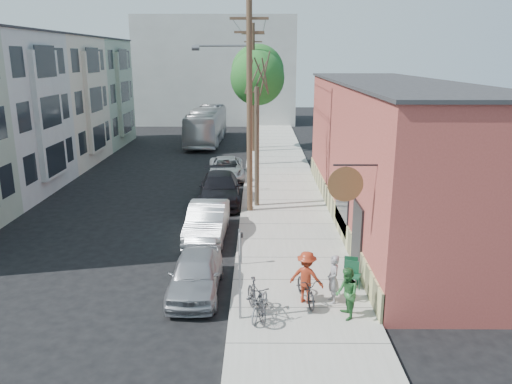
{
  "coord_description": "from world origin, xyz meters",
  "views": [
    {
      "loc": [
        2.89,
        -17.98,
        7.7
      ],
      "look_at": [
        2.77,
        4.65,
        1.5
      ],
      "focal_mm": 35.0,
      "sensor_mm": 36.0,
      "label": 1
    }
  ],
  "objects_px": {
    "tree_leafy_mid": "(257,78)",
    "patron_green": "(347,294)",
    "tree_bare": "(257,148)",
    "parked_bike_a": "(256,299)",
    "parking_meter_near": "(241,243)",
    "utility_pole_near": "(248,105)",
    "parking_meter_far": "(247,176)",
    "car_2": "(220,188)",
    "parked_bike_b": "(260,303)",
    "patron_grey": "(333,279)",
    "patio_chair_b": "(352,271)",
    "car_1": "(207,221)",
    "sign_post": "(240,266)",
    "tree_leafy_far": "(258,71)",
    "car_0": "(196,274)",
    "car_3": "(226,168)",
    "cyclist": "(306,277)",
    "bus": "(207,125)",
    "patio_chair_a": "(353,276)"
  },
  "relations": [
    {
      "from": "tree_bare",
      "to": "car_2",
      "type": "xyz_separation_m",
      "value": [
        -2.0,
        1.02,
        -2.41
      ]
    },
    {
      "from": "parking_meter_far",
      "to": "car_2",
      "type": "bearing_deg",
      "value": -125.53
    },
    {
      "from": "parking_meter_far",
      "to": "cyclist",
      "type": "xyz_separation_m",
      "value": [
        2.15,
        -13.66,
        0.01
      ]
    },
    {
      "from": "patio_chair_a",
      "to": "car_0",
      "type": "distance_m",
      "value": 5.26
    },
    {
      "from": "sign_post",
      "to": "car_1",
      "type": "relative_size",
      "value": 0.61
    },
    {
      "from": "utility_pole_near",
      "to": "patron_grey",
      "type": "distance_m",
      "value": 11.09
    },
    {
      "from": "tree_leafy_mid",
      "to": "patron_green",
      "type": "xyz_separation_m",
      "value": [
        2.7,
        -21.94,
        -5.26
      ]
    },
    {
      "from": "utility_pole_near",
      "to": "sign_post",
      "type": "bearing_deg",
      "value": -90.21
    },
    {
      "from": "car_1",
      "to": "patron_green",
      "type": "bearing_deg",
      "value": -54.71
    },
    {
      "from": "patron_green",
      "to": "parked_bike_a",
      "type": "bearing_deg",
      "value": -98.28
    },
    {
      "from": "tree_bare",
      "to": "patron_green",
      "type": "xyz_separation_m",
      "value": [
        2.7,
        -11.61,
        -2.25
      ]
    },
    {
      "from": "tree_leafy_far",
      "to": "patron_green",
      "type": "distance_m",
      "value": 29.35
    },
    {
      "from": "car_0",
      "to": "patio_chair_a",
      "type": "bearing_deg",
      "value": 1.08
    },
    {
      "from": "car_3",
      "to": "parking_meter_far",
      "type": "bearing_deg",
      "value": -72.44
    },
    {
      "from": "sign_post",
      "to": "tree_leafy_mid",
      "type": "bearing_deg",
      "value": 88.83
    },
    {
      "from": "utility_pole_near",
      "to": "parking_meter_far",
      "type": "bearing_deg",
      "value": 92.05
    },
    {
      "from": "patron_green",
      "to": "parking_meter_near",
      "type": "bearing_deg",
      "value": -146.72
    },
    {
      "from": "patron_grey",
      "to": "car_2",
      "type": "height_order",
      "value": "patron_grey"
    },
    {
      "from": "patio_chair_b",
      "to": "car_0",
      "type": "xyz_separation_m",
      "value": [
        -5.28,
        -0.48,
        0.11
      ]
    },
    {
      "from": "parked_bike_a",
      "to": "car_2",
      "type": "height_order",
      "value": "car_2"
    },
    {
      "from": "patio_chair_b",
      "to": "car_1",
      "type": "bearing_deg",
      "value": 153.11
    },
    {
      "from": "tree_leafy_far",
      "to": "parking_meter_near",
      "type": "bearing_deg",
      "value": -91.27
    },
    {
      "from": "utility_pole_near",
      "to": "car_0",
      "type": "relative_size",
      "value": 2.45
    },
    {
      "from": "tree_bare",
      "to": "car_3",
      "type": "relative_size",
      "value": 1.27
    },
    {
      "from": "parked_bike_a",
      "to": "cyclist",
      "type": "bearing_deg",
      "value": 12.99
    },
    {
      "from": "utility_pole_near",
      "to": "tree_bare",
      "type": "relative_size",
      "value": 1.65
    },
    {
      "from": "patio_chair_a",
      "to": "sign_post",
      "type": "bearing_deg",
      "value": -130.72
    },
    {
      "from": "tree_bare",
      "to": "car_0",
      "type": "height_order",
      "value": "tree_bare"
    },
    {
      "from": "patio_chair_a",
      "to": "parked_bike_b",
      "type": "distance_m",
      "value": 3.66
    },
    {
      "from": "sign_post",
      "to": "patio_chair_a",
      "type": "distance_m",
      "value": 4.41
    },
    {
      "from": "sign_post",
      "to": "tree_leafy_far",
      "type": "distance_m",
      "value": 29.12
    },
    {
      "from": "tree_leafy_far",
      "to": "car_2",
      "type": "bearing_deg",
      "value": -97.09
    },
    {
      "from": "tree_bare",
      "to": "car_0",
      "type": "relative_size",
      "value": 1.49
    },
    {
      "from": "patio_chair_b",
      "to": "parking_meter_far",
      "type": "bearing_deg",
      "value": 121.92
    },
    {
      "from": "tree_leafy_far",
      "to": "car_3",
      "type": "relative_size",
      "value": 1.78
    },
    {
      "from": "parking_meter_far",
      "to": "parked_bike_a",
      "type": "bearing_deg",
      "value": -87.72
    },
    {
      "from": "tree_leafy_mid",
      "to": "patron_grey",
      "type": "bearing_deg",
      "value": -83.35
    },
    {
      "from": "patron_green",
      "to": "tree_bare",
      "type": "bearing_deg",
      "value": -173.05
    },
    {
      "from": "patio_chair_a",
      "to": "car_3",
      "type": "height_order",
      "value": "car_3"
    },
    {
      "from": "tree_bare",
      "to": "parked_bike_a",
      "type": "relative_size",
      "value": 3.29
    },
    {
      "from": "parking_meter_far",
      "to": "patron_grey",
      "type": "distance_m",
      "value": 13.98
    },
    {
      "from": "parking_meter_near",
      "to": "utility_pole_near",
      "type": "xyz_separation_m",
      "value": [
        0.14,
        6.79,
        4.43
      ]
    },
    {
      "from": "parking_meter_near",
      "to": "parked_bike_b",
      "type": "xyz_separation_m",
      "value": [
        0.69,
        -3.87,
        -0.42
      ]
    },
    {
      "from": "parked_bike_a",
      "to": "car_2",
      "type": "bearing_deg",
      "value": 82.44
    },
    {
      "from": "parking_meter_far",
      "to": "parked_bike_b",
      "type": "height_order",
      "value": "parking_meter_far"
    },
    {
      "from": "tree_leafy_far",
      "to": "cyclist",
      "type": "height_order",
      "value": "tree_leafy_far"
    },
    {
      "from": "tree_leafy_mid",
      "to": "patron_green",
      "type": "bearing_deg",
      "value": -82.99
    },
    {
      "from": "tree_leafy_far",
      "to": "bus",
      "type": "distance_m",
      "value": 7.53
    },
    {
      "from": "parking_meter_near",
      "to": "patron_green",
      "type": "height_order",
      "value": "patron_green"
    },
    {
      "from": "sign_post",
      "to": "utility_pole_near",
      "type": "height_order",
      "value": "utility_pole_near"
    }
  ]
}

